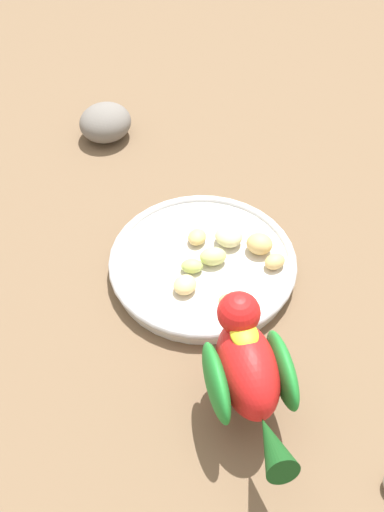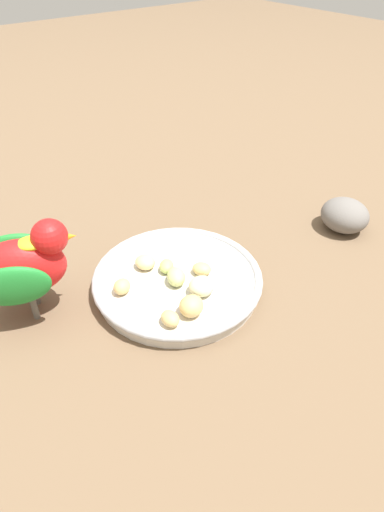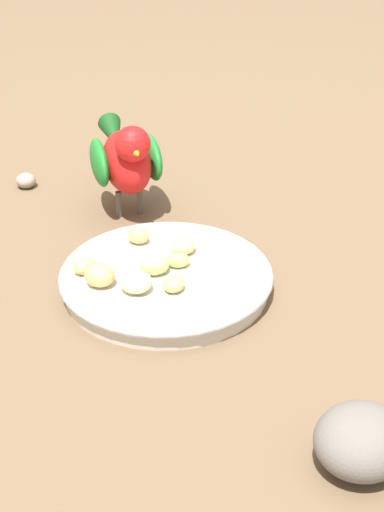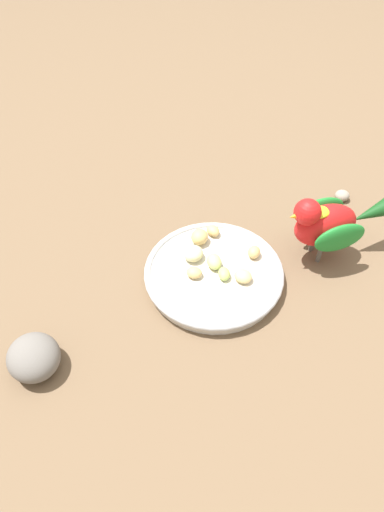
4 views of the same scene
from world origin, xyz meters
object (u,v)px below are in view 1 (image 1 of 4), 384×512
apple_piece_3 (275,262)px  apple_piece_4 (229,302)px  apple_piece_6 (197,237)px  feeding_bowl (203,265)px  apple_piece_7 (260,244)px  apple_piece_1 (229,236)px  parrot (249,370)px  apple_piece_5 (189,268)px  apple_piece_2 (185,285)px  rock_large (105,122)px  apple_piece_0 (213,256)px

apple_piece_3 → apple_piece_4: (-0.02, 0.09, 0.00)m
apple_piece_6 → apple_piece_3: bearing=-150.7°
apple_piece_4 → feeding_bowl: bearing=-14.4°
apple_piece_7 → apple_piece_6: bearing=41.6°
apple_piece_1 → apple_piece_3: size_ratio=1.29×
apple_piece_4 → apple_piece_6: size_ratio=0.98×
apple_piece_7 → parrot: bearing=135.4°
feeding_bowl → apple_piece_5: (-0.00, 0.02, 0.01)m
apple_piece_4 → apple_piece_2: bearing=25.6°
feeding_bowl → apple_piece_1: 0.05m
rock_large → feeding_bowl: bearing=170.8°
apple_piece_5 → apple_piece_2: bearing=133.5°
apple_piece_2 → parrot: 0.17m
feeding_bowl → apple_piece_6: apple_piece_6 is taller
apple_piece_1 → apple_piece_2: 0.10m
rock_large → apple_piece_5: bearing=166.6°
apple_piece_6 → apple_piece_0: bearing=172.0°
apple_piece_5 → apple_piece_1: bearing=-82.1°
feeding_bowl → apple_piece_2: bearing=117.5°
apple_piece_6 → apple_piece_7: bearing=-138.4°
apple_piece_0 → parrot: parrot is taller
apple_piece_3 → parrot: (-0.12, 0.15, 0.05)m
apple_piece_2 → apple_piece_6: (0.05, -0.06, -0.00)m
apple_piece_2 → parrot: size_ratio=0.16×
apple_piece_6 → apple_piece_7: apple_piece_7 is taller
apple_piece_2 → apple_piece_4: bearing=-154.4°
apple_piece_1 → apple_piece_2: bearing=107.8°
apple_piece_1 → parrot: bearing=145.5°
apple_piece_0 → apple_piece_1: bearing=-68.4°
apple_piece_1 → apple_piece_3: 0.07m
apple_piece_2 → apple_piece_7: (-0.01, -0.11, 0.00)m
apple_piece_3 → rock_large: bearing=2.6°
rock_large → apple_piece_1: bearing=179.3°
apple_piece_3 → apple_piece_4: size_ratio=1.05×
apple_piece_1 → apple_piece_7: bearing=-147.3°
apple_piece_2 → apple_piece_3: bearing=-108.2°
apple_piece_4 → parrot: parrot is taller
apple_piece_6 → apple_piece_7: 0.08m
feeding_bowl → apple_piece_0: 0.02m
apple_piece_4 → apple_piece_6: 0.11m
apple_piece_3 → apple_piece_5: size_ratio=1.01×
feeding_bowl → apple_piece_7: bearing=-112.9°
apple_piece_2 → parrot: bearing=166.5°
apple_piece_7 → apple_piece_2: bearing=87.4°
feeding_bowl → apple_piece_1: apple_piece_1 is taller
feeding_bowl → parrot: (-0.18, 0.08, 0.06)m
apple_piece_6 → rock_large: 0.28m
apple_piece_4 → parrot: bearing=148.9°
apple_piece_5 → parrot: bearing=161.8°
apple_piece_0 → apple_piece_7: apple_piece_7 is taller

